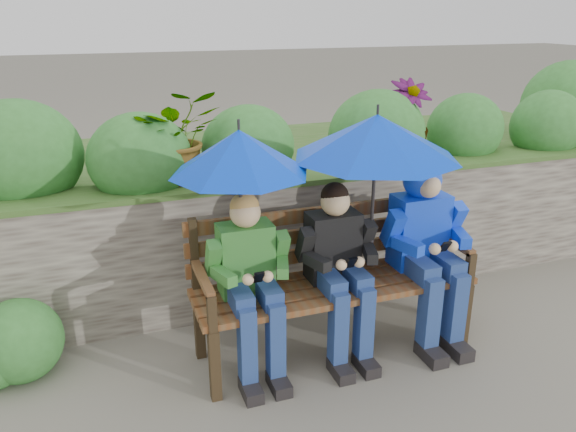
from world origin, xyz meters
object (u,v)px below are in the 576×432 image
object	(u,v)px
boy_left	(250,276)
umbrella_left	(239,152)
boy_middle	(339,262)
park_bench	(330,271)
boy_right	(426,237)
umbrella_right	(376,136)

from	to	relation	value
boy_left	umbrella_left	world-z (taller)	umbrella_left
boy_left	boy_middle	size ratio (longest dim) A/B	1.00
park_bench	boy_left	world-z (taller)	boy_left
boy_right	umbrella_right	distance (m)	0.83
boy_middle	boy_right	size ratio (longest dim) A/B	0.94
park_bench	boy_right	bearing A→B (deg)	-7.26
park_bench	umbrella_left	distance (m)	1.06
boy_left	umbrella_right	bearing A→B (deg)	2.33
park_bench	boy_left	xyz separation A→B (m)	(-0.58, -0.09, 0.10)
boy_right	umbrella_right	world-z (taller)	umbrella_right
umbrella_left	boy_left	bearing A→B (deg)	-66.76
boy_middle	umbrella_left	world-z (taller)	umbrella_left
boy_middle	boy_right	xyz separation A→B (m)	(0.65, 0.01, 0.08)
boy_middle	umbrella_left	xyz separation A→B (m)	(-0.62, 0.07, 0.77)
park_bench	boy_left	size ratio (longest dim) A/B	1.59
boy_middle	umbrella_right	size ratio (longest dim) A/B	1.10
boy_middle	umbrella_right	xyz separation A→B (m)	(0.24, 0.03, 0.80)
boy_middle	umbrella_right	distance (m)	0.84
park_bench	umbrella_left	xyz separation A→B (m)	(-0.61, -0.02, 0.87)
umbrella_left	umbrella_right	xyz separation A→B (m)	(0.87, -0.03, 0.04)
boy_left	umbrella_left	xyz separation A→B (m)	(-0.03, 0.07, 0.77)
boy_right	umbrella_right	xyz separation A→B (m)	(-0.41, 0.03, 0.72)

